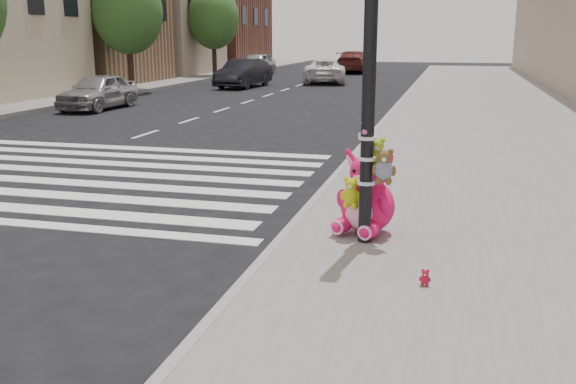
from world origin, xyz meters
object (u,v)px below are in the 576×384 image
(car_dark_far, at_px, (244,73))
(car_white_near, at_px, (325,71))
(car_silver_far, at_px, (98,91))
(signal_pole, at_px, (370,112))
(red_teddy, at_px, (425,277))
(pink_bunny, at_px, (367,199))

(car_dark_far, relative_size, car_white_near, 0.90)
(car_silver_far, bearing_deg, signal_pole, -48.68)
(car_dark_far, xyz_separation_m, car_white_near, (3.44, 4.15, -0.05))
(signal_pole, bearing_deg, car_white_near, 102.23)
(red_teddy, relative_size, car_white_near, 0.04)
(signal_pole, height_order, car_silver_far, signal_pole)
(car_white_near, bearing_deg, car_silver_far, 60.18)
(red_teddy, bearing_deg, signal_pole, 124.39)
(signal_pole, xyz_separation_m, car_dark_far, (-9.56, 24.09, -1.03))
(pink_bunny, bearing_deg, car_dark_far, 132.12)
(signal_pole, relative_size, car_silver_far, 1.06)
(car_dark_far, bearing_deg, red_teddy, -63.14)
(pink_bunny, distance_m, car_dark_far, 25.57)
(car_silver_far, xyz_separation_m, car_white_near, (5.43, 14.90, 0.03))
(pink_bunny, height_order, car_white_near, car_white_near)
(signal_pole, bearing_deg, pink_bunny, 99.08)
(pink_bunny, xyz_separation_m, car_white_near, (-6.07, 27.88, 0.08))
(car_silver_far, bearing_deg, pink_bunny, -48.06)
(pink_bunny, height_order, red_teddy, pink_bunny)
(pink_bunny, bearing_deg, car_white_near, 122.57)
(pink_bunny, xyz_separation_m, red_teddy, (0.83, -1.67, -0.36))
(signal_pole, distance_m, car_white_near, 28.91)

